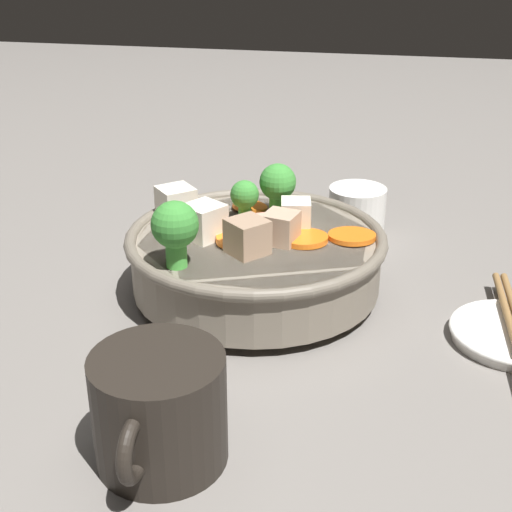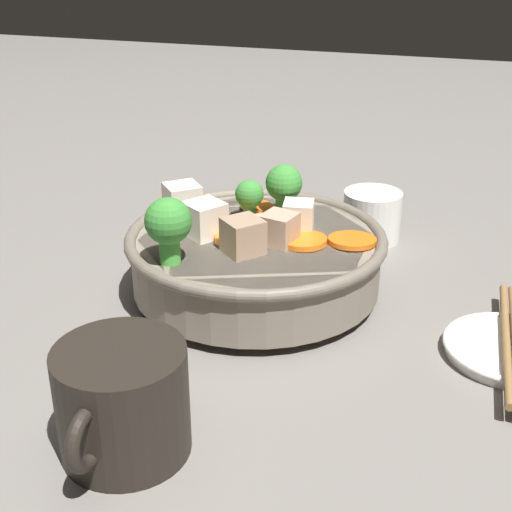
{
  "view_description": "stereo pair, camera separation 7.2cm",
  "coord_description": "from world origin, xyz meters",
  "views": [
    {
      "loc": [
        0.64,
        0.14,
        0.35
      ],
      "look_at": [
        0.0,
        0.0,
        0.04
      ],
      "focal_mm": 50.0,
      "sensor_mm": 36.0,
      "label": 1
    },
    {
      "loc": [
        0.62,
        0.21,
        0.35
      ],
      "look_at": [
        0.0,
        0.0,
        0.04
      ],
      "focal_mm": 50.0,
      "sensor_mm": 36.0,
      "label": 2
    }
  ],
  "objects": [
    {
      "name": "ground_plane",
      "position": [
        0.0,
        0.0,
        0.0
      ],
      "size": [
        3.0,
        3.0,
        0.0
      ],
      "primitive_type": "plane",
      "color": "slate"
    },
    {
      "name": "stirfry_bowl",
      "position": [
        0.0,
        -0.0,
        0.05
      ],
      "size": [
        0.26,
        0.26,
        0.13
      ],
      "color": "slate",
      "rests_on": "ground_plane"
    },
    {
      "name": "tea_cup",
      "position": [
        -0.18,
        0.09,
        0.03
      ],
      "size": [
        0.07,
        0.07,
        0.06
      ],
      "color": "white",
      "rests_on": "ground_plane"
    },
    {
      "name": "side_saucer",
      "position": [
        0.04,
        0.25,
        0.01
      ],
      "size": [
        0.12,
        0.12,
        0.01
      ],
      "color": "white",
      "rests_on": "ground_plane"
    },
    {
      "name": "dark_mug",
      "position": [
        0.26,
        -0.01,
        0.04
      ],
      "size": [
        0.12,
        0.09,
        0.08
      ],
      "color": "black",
      "rests_on": "ground_plane"
    },
    {
      "name": "chopsticks_pair",
      "position": [
        0.04,
        0.25,
        0.02
      ],
      "size": [
        0.2,
        0.02,
        0.01
      ],
      "color": "olive",
      "rests_on": "side_saucer"
    }
  ]
}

